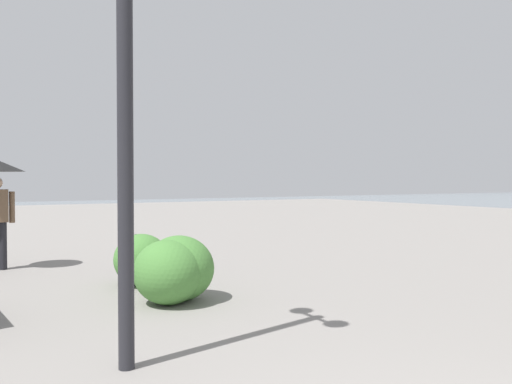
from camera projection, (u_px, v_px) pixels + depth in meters
lamppost at (125, 38)px, 4.54m from camera, size 0.98×0.28×4.38m
bollard_near at (139, 259)px, 8.64m from camera, size 0.13×0.13×0.68m
bollard_mid at (136, 251)px, 9.60m from camera, size 0.13×0.13×0.67m
shrub_low at (176, 258)px, 9.35m from camera, size 0.63×0.56×0.53m
shrub_round at (141, 260)px, 8.25m from camera, size 0.95×0.85×0.81m
shrub_wide at (179, 268)px, 7.20m from camera, size 1.05×0.95×0.89m
shrub_tall at (168, 272)px, 6.99m from camera, size 1.01×0.91×0.86m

